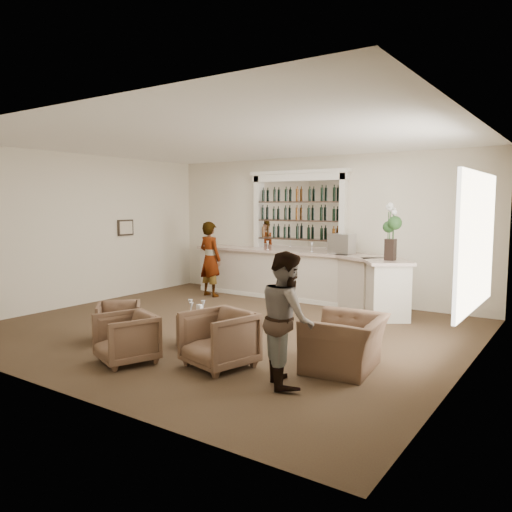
% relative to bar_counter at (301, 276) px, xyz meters
% --- Properties ---
extents(ground, '(8.00, 8.00, 0.00)m').
position_rel_bar_counter_xyz_m(ground, '(0.16, -3.00, -0.57)').
color(ground, '#4D3E26').
rests_on(ground, ground).
extents(room_shell, '(8.04, 7.02, 3.32)m').
position_rel_bar_counter_xyz_m(room_shell, '(0.33, -2.29, 1.77)').
color(room_shell, beige).
rests_on(room_shell, ground).
extents(bar_counter, '(5.72, 1.80, 1.14)m').
position_rel_bar_counter_xyz_m(bar_counter, '(0.00, 0.00, 0.00)').
color(bar_counter, beige).
rests_on(bar_counter, ground).
extents(back_bar_alcove, '(2.64, 0.25, 3.00)m').
position_rel_bar_counter_xyz_m(back_bar_alcove, '(-0.34, 0.41, 1.46)').
color(back_bar_alcove, white).
rests_on(back_bar_alcove, ground).
extents(cocktail_table, '(0.59, 0.59, 0.50)m').
position_rel_bar_counter_xyz_m(cocktail_table, '(0.36, -4.08, -0.32)').
color(cocktail_table, '#4F3822').
rests_on(cocktail_table, ground).
extents(sommelier, '(0.72, 0.53, 1.80)m').
position_rel_bar_counter_xyz_m(sommelier, '(-2.12, -0.68, 0.32)').
color(sommelier, gray).
rests_on(sommelier, ground).
extents(guest, '(1.00, 1.01, 1.65)m').
position_rel_bar_counter_xyz_m(guest, '(2.42, -4.73, 0.25)').
color(guest, gray).
rests_on(guest, ground).
extents(armchair_left, '(0.96, 0.96, 0.63)m').
position_rel_bar_counter_xyz_m(armchair_left, '(-0.84, -4.58, -0.26)').
color(armchair_left, brown).
rests_on(armchair_left, ground).
extents(armchair_center, '(0.97, 0.98, 0.70)m').
position_rel_bar_counter_xyz_m(armchair_center, '(0.14, -5.29, -0.23)').
color(armchair_center, brown).
rests_on(armchair_center, ground).
extents(armchair_right, '(1.02, 1.03, 0.78)m').
position_rel_bar_counter_xyz_m(armchair_right, '(1.34, -4.71, -0.19)').
color(armchair_right, brown).
rests_on(armchair_right, ground).
extents(armchair_far, '(1.10, 1.22, 0.72)m').
position_rel_bar_counter_xyz_m(armchair_far, '(2.80, -3.83, -0.21)').
color(armchair_far, brown).
rests_on(armchair_far, ground).
extents(espresso_machine, '(0.50, 0.42, 0.43)m').
position_rel_bar_counter_xyz_m(espresso_machine, '(0.96, 0.06, 0.78)').
color(espresso_machine, silver).
rests_on(espresso_machine, bar_counter).
extents(flower_vase, '(0.29, 0.29, 1.09)m').
position_rel_bar_counter_xyz_m(flower_vase, '(2.26, -0.58, 1.18)').
color(flower_vase, black).
rests_on(flower_vase, bar_counter).
extents(wine_glass_bar_left, '(0.07, 0.07, 0.21)m').
position_rel_bar_counter_xyz_m(wine_glass_bar_left, '(-0.88, -0.06, 0.67)').
color(wine_glass_bar_left, white).
rests_on(wine_glass_bar_left, bar_counter).
extents(wine_glass_bar_right, '(0.07, 0.07, 0.21)m').
position_rel_bar_counter_xyz_m(wine_glass_bar_right, '(0.22, 0.08, 0.67)').
color(wine_glass_bar_right, white).
rests_on(wine_glass_bar_right, bar_counter).
extents(wine_glass_tbl_a, '(0.07, 0.07, 0.21)m').
position_rel_bar_counter_xyz_m(wine_glass_tbl_a, '(0.24, -4.05, 0.03)').
color(wine_glass_tbl_a, white).
rests_on(wine_glass_tbl_a, cocktail_table).
extents(wine_glass_tbl_b, '(0.07, 0.07, 0.21)m').
position_rel_bar_counter_xyz_m(wine_glass_tbl_b, '(0.46, -4.00, 0.03)').
color(wine_glass_tbl_b, white).
rests_on(wine_glass_tbl_b, cocktail_table).
extents(wine_glass_tbl_c, '(0.07, 0.07, 0.21)m').
position_rel_bar_counter_xyz_m(wine_glass_tbl_c, '(0.40, -4.21, 0.03)').
color(wine_glass_tbl_c, white).
rests_on(wine_glass_tbl_c, cocktail_table).
extents(napkin_holder, '(0.08, 0.08, 0.12)m').
position_rel_bar_counter_xyz_m(napkin_holder, '(0.34, -3.94, -0.01)').
color(napkin_holder, white).
rests_on(napkin_holder, cocktail_table).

